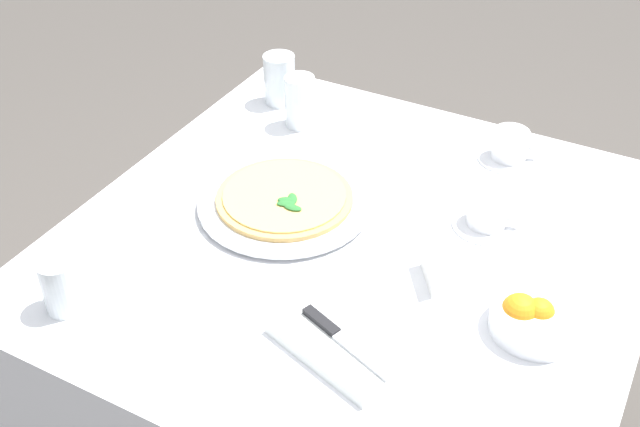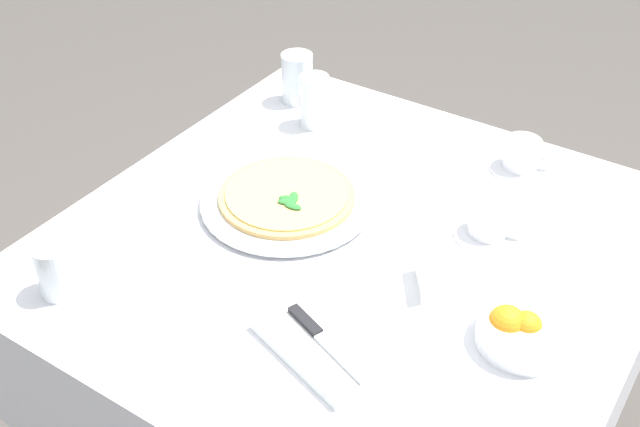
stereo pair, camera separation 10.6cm
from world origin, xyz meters
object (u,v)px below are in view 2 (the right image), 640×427
object	(u,v)px
water_glass_center_back	(314,104)
menu_card	(420,274)
coffee_cup_back_corner	(489,224)
coffee_cup_far_left	(522,156)
citrus_bowl	(521,330)
water_glass_near_right	(57,272)
pizza	(287,195)
water_glass_left_edge	(297,81)
dinner_knife	(324,339)
pizza_plate	(287,201)
napkin_folded	(323,344)

from	to	relation	value
water_glass_center_back	menu_card	xyz separation A→B (m)	(0.46, -0.36, -0.02)
coffee_cup_back_corner	water_glass_center_back	xyz separation A→B (m)	(-0.50, 0.16, 0.03)
coffee_cup_far_left	citrus_bowl	xyz separation A→B (m)	(0.19, -0.48, -0.01)
coffee_cup_back_corner	water_glass_near_right	world-z (taller)	water_glass_near_right
coffee_cup_back_corner	water_glass_center_back	distance (m)	0.53
pizza	water_glass_left_edge	size ratio (longest dim) A/B	2.25
water_glass_left_edge	menu_card	size ratio (longest dim) A/B	1.57
water_glass_near_right	menu_card	xyz separation A→B (m)	(0.51, 0.35, -0.01)
pizza	menu_card	xyz separation A→B (m)	(0.33, -0.07, 0.01)
water_glass_center_back	dinner_knife	size ratio (longest dim) A/B	0.64
pizza_plate	water_glass_near_right	bearing A→B (deg)	-113.48
water_glass_near_right	napkin_folded	distance (m)	0.47
pizza_plate	dinner_knife	size ratio (longest dim) A/B	1.81
water_glass_left_edge	water_glass_near_right	size ratio (longest dim) A/B	1.19
pizza_plate	citrus_bowl	distance (m)	0.54
napkin_folded	citrus_bowl	xyz separation A→B (m)	(0.26, 0.19, 0.02)
water_glass_near_right	menu_card	world-z (taller)	water_glass_near_right
dinner_knife	pizza	bearing A→B (deg)	154.27
coffee_cup_back_corner	napkin_folded	xyz separation A→B (m)	(-0.10, -0.42, -0.02)
coffee_cup_back_corner	menu_card	size ratio (longest dim) A/B	1.72
napkin_folded	dinner_knife	world-z (taller)	dinner_knife
citrus_bowl	pizza_plate	bearing A→B (deg)	169.36
pizza_plate	water_glass_left_edge	distance (m)	0.43
coffee_cup_far_left	napkin_folded	world-z (taller)	coffee_cup_far_left
water_glass_center_back	dinner_knife	world-z (taller)	water_glass_center_back
water_glass_left_edge	citrus_bowl	world-z (taller)	water_glass_left_edge
pizza	citrus_bowl	world-z (taller)	citrus_bowl
pizza_plate	water_glass_center_back	bearing A→B (deg)	113.86
coffee_cup_far_left	water_glass_left_edge	xyz separation A→B (m)	(-0.56, -0.01, 0.02)
water_glass_left_edge	napkin_folded	xyz separation A→B (m)	(0.49, -0.65, -0.04)
water_glass_left_edge	citrus_bowl	distance (m)	0.88
pizza	water_glass_left_edge	world-z (taller)	water_glass_left_edge
napkin_folded	dinner_knife	bearing A→B (deg)	-2.87
pizza_plate	water_glass_left_edge	world-z (taller)	water_glass_left_edge
water_glass_center_back	coffee_cup_back_corner	bearing A→B (deg)	-17.78
pizza	menu_card	size ratio (longest dim) A/B	3.54
coffee_cup_back_corner	water_glass_center_back	size ratio (longest dim) A/B	1.09
coffee_cup_back_corner	citrus_bowl	world-z (taller)	citrus_bowl
water_glass_near_right	napkin_folded	xyz separation A→B (m)	(0.45, 0.14, -0.03)
napkin_folded	dinner_knife	xyz separation A→B (m)	(0.00, -0.00, 0.01)
coffee_cup_far_left	water_glass_left_edge	size ratio (longest dim) A/B	1.08
menu_card	dinner_knife	bearing A→B (deg)	130.16
pizza	dinner_knife	distance (m)	0.39
water_glass_center_back	napkin_folded	size ratio (longest dim) A/B	0.49
water_glass_near_right	napkin_folded	world-z (taller)	water_glass_near_right
napkin_folded	water_glass_near_right	bearing A→B (deg)	-145.51
pizza_plate	menu_card	bearing A→B (deg)	-12.12
napkin_folded	coffee_cup_back_corner	bearing A→B (deg)	94.08
water_glass_left_edge	citrus_bowl	size ratio (longest dim) A/B	0.80
coffee_cup_far_left	citrus_bowl	distance (m)	0.51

